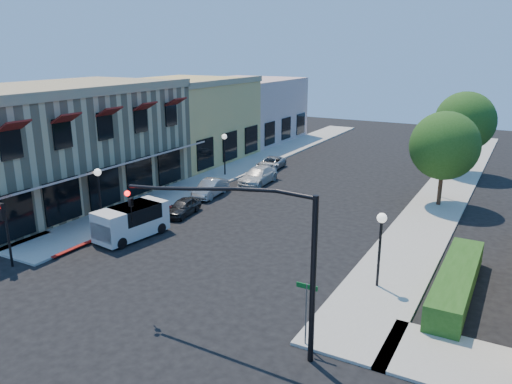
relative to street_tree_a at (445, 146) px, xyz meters
The scene contains 22 objects.
ground 24.06m from the street_tree_a, 111.80° to the right, with size 120.00×120.00×0.00m, color black.
sidewalk_left 18.71m from the street_tree_a, 164.10° to the left, with size 3.50×50.00×0.12m, color #99978B.
sidewalk_right 6.49m from the street_tree_a, 90.57° to the left, with size 3.50×50.00×0.12m, color #99978B.
curb_red_strip 21.45m from the street_tree_a, 138.28° to the right, with size 0.25×10.00×0.06m, color maroon.
corner_brick_building 26.63m from the street_tree_a, 155.60° to the right, with size 11.77×18.20×8.10m.
yellow_stucco_building 24.63m from the street_tree_a, behind, with size 10.00×12.00×7.60m, color #D2B55E.
pink_stucco_building 29.10m from the street_tree_a, 146.64° to the left, with size 10.00×12.00×7.00m, color tan.
hedge 13.96m from the street_tree_a, 77.42° to the right, with size 1.40×8.00×1.10m, color #1F4A15.
street_tree_a is the anchor object (origin of this frame).
street_tree_b 10.01m from the street_tree_a, 90.00° to the left, with size 4.94×4.94×7.02m.
signal_mast_arm 20.71m from the street_tree_a, 98.17° to the right, with size 8.01×0.39×6.00m.
secondary_signal 26.64m from the street_tree_a, 129.21° to the right, with size 0.28×0.42×3.32m.
street_name_sign 20.00m from the street_tree_a, 93.76° to the right, with size 0.80×0.06×2.50m.
lamppost_left_near 22.30m from the street_tree_a, 141.02° to the right, with size 0.44×0.44×3.57m.
lamppost_left_far 17.36m from the street_tree_a, behind, with size 0.44×0.44×3.57m.
lamppost_right_near 14.08m from the street_tree_a, 91.23° to the right, with size 0.44×0.44×3.57m.
lamppost_right_far 2.49m from the street_tree_a, 98.53° to the left, with size 0.44×0.44×3.57m.
white_van 20.73m from the street_tree_a, 134.28° to the right, with size 2.37×4.41×1.86m.
parked_car_a 17.72m from the street_tree_a, 144.78° to the right, with size 1.28×3.17×1.08m, color black.
parked_car_b 16.40m from the street_tree_a, 159.57° to the right, with size 1.29×3.70×1.22m, color #989B9D.
parked_car_c 14.08m from the street_tree_a, behind, with size 1.83×4.51×1.31m, color #B9B9B7.
parked_car_d 15.95m from the street_tree_a, 165.07° to the left, with size 1.78×3.86×1.07m, color gray.
Camera 1 is at (13.61, -12.55, 10.48)m, focal length 35.00 mm.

